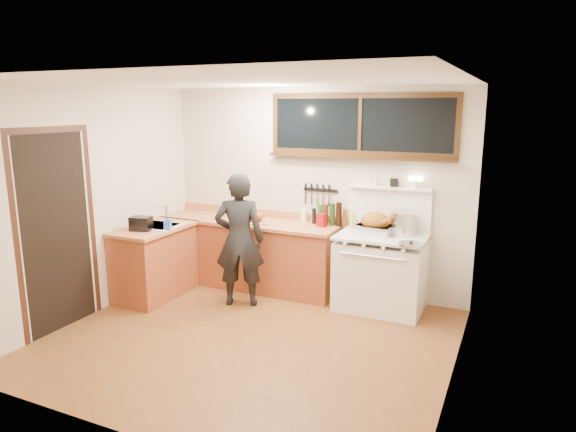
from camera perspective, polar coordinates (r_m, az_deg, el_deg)
The scene contains 20 objects.
ground_plane at distance 5.48m, azimuth -4.31°, elevation -13.63°, with size 4.00×3.50×0.02m, color brown.
room_shell at distance 4.99m, azimuth -4.61°, elevation 3.79°, with size 4.10×3.60×2.65m.
counter_back at distance 6.87m, azimuth -4.37°, elevation -4.09°, with size 2.44×0.64×1.00m.
counter_left at distance 6.71m, azimuth -14.60°, elevation -4.89°, with size 0.64×1.09×0.90m.
sink_unit at distance 6.65m, azimuth -14.23°, elevation -1.48°, with size 0.50×0.45×0.37m.
vintage_stove at distance 6.19m, azimuth 10.27°, elevation -5.97°, with size 1.02×0.74×1.57m.
back_window at distance 6.30m, azimuth 7.97°, elevation 9.24°, with size 2.32×0.13×0.77m.
left_doorway at distance 5.93m, azimuth -24.28°, elevation -1.46°, with size 0.02×1.04×2.17m.
knife_strip at distance 6.56m, azimuth 3.48°, elevation 2.83°, with size 0.46×0.03×0.28m.
man at distance 6.14m, azimuth -5.42°, elevation -2.65°, with size 0.69×0.59×1.62m.
soap_bottle at distance 6.37m, azimuth -13.23°, elevation -0.72°, with size 0.10×0.10×0.18m.
toaster at distance 6.42m, azimuth -16.01°, elevation -0.81°, with size 0.28×0.22×0.17m.
cutting_board at distance 6.59m, azimuth -3.73°, elevation -0.29°, with size 0.49×0.43×0.14m.
roast_turkey at distance 6.12m, azimuth 9.68°, elevation -0.95°, with size 0.50×0.39×0.25m.
stockpot at distance 6.09m, azimuth 12.66°, elevation -0.82°, with size 0.37×0.37×0.27m.
saucepan at distance 6.29m, azimuth 12.68°, elevation -1.06°, with size 0.19×0.30×0.13m.
pot_lid at distance 5.69m, azimuth 13.49°, elevation -3.05°, with size 0.30×0.30×0.04m.
coffee_tin at distance 6.38m, azimuth 3.76°, elevation -0.46°, with size 0.13×0.11×0.16m.
pitcher at distance 6.64m, azimuth 1.79°, elevation 0.06°, with size 0.10×0.10×0.16m.
bottle_cluster at distance 6.44m, azimuth 4.98°, elevation 0.06°, with size 0.56×0.07×0.30m.
Camera 1 is at (2.42, -4.31, 2.37)m, focal length 32.00 mm.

